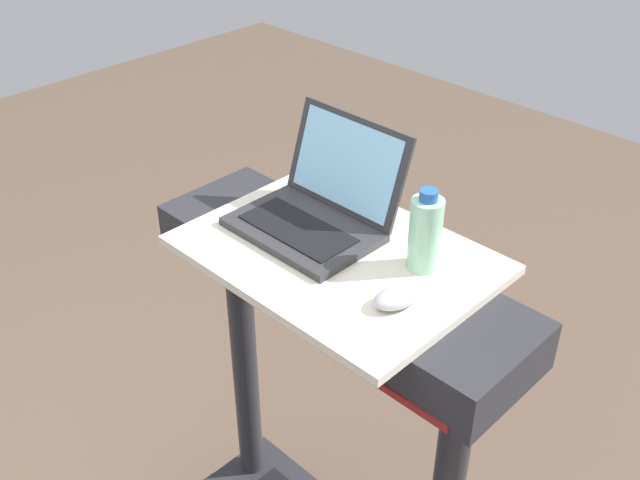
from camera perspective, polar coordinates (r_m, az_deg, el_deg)
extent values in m
cylinder|color=#28282D|center=(2.10, -5.74, -9.42)|extent=(0.07, 0.07, 0.82)
cube|color=#28282D|center=(1.61, 1.25, -3.02)|extent=(0.90, 0.28, 0.11)
cube|color=#0C3F19|center=(1.53, -2.45, -5.28)|extent=(0.24, 0.01, 0.06)
cube|color=maroon|center=(1.56, -2.38, -6.55)|extent=(0.81, 0.00, 0.02)
cube|color=beige|center=(1.57, 1.28, -1.11)|extent=(0.63, 0.46, 0.02)
cube|color=#2D2D30|center=(1.62, -1.31, 0.80)|extent=(0.31, 0.21, 0.02)
cube|color=black|center=(1.60, -1.72, 0.90)|extent=(0.26, 0.12, 0.00)
cube|color=#2D2D30|center=(1.65, 2.09, 5.86)|extent=(0.31, 0.07, 0.20)
cube|color=#8CCCF2|center=(1.65, 1.98, 5.85)|extent=(0.28, 0.06, 0.18)
ellipsoid|color=#B2B2B7|center=(1.42, 5.89, -4.37)|extent=(0.08, 0.11, 0.03)
cylinder|color=#9EDBB2|center=(1.49, 8.01, 0.43)|extent=(0.07, 0.07, 0.16)
cylinder|color=#2659A5|center=(1.45, 8.28, 3.38)|extent=(0.04, 0.04, 0.02)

